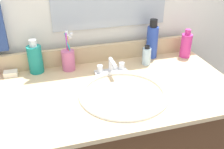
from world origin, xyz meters
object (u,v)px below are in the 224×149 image
at_px(bottle_mouthwash_teal, 35,59).
at_px(bottle_soap_pink, 186,45).
at_px(bottle_gel_clear, 147,56).
at_px(soap_bar, 11,73).
at_px(bottle_shampoo_blue, 152,41).
at_px(faucet, 111,68).
at_px(cup_pink, 68,59).

distance_m(bottle_mouthwash_teal, bottle_soap_pink, 0.80).
xyz_separation_m(bottle_gel_clear, soap_bar, (-0.68, 0.06, -0.04)).
bearing_deg(bottle_soap_pink, bottle_shampoo_blue, 165.55).
xyz_separation_m(faucet, bottle_shampoo_blue, (0.26, 0.12, 0.07)).
bearing_deg(cup_pink, faucet, -27.45).
bearing_deg(bottle_mouthwash_teal, soap_bar, -176.87).
distance_m(bottle_mouthwash_teal, cup_pink, 0.16).
height_order(bottle_gel_clear, soap_bar, bottle_gel_clear).
distance_m(bottle_shampoo_blue, bottle_gel_clear, 0.11).
bearing_deg(soap_bar, faucet, -13.03).
xyz_separation_m(faucet, bottle_mouthwash_teal, (-0.35, 0.12, 0.04)).
relative_size(bottle_mouthwash_teal, cup_pink, 0.86).
xyz_separation_m(bottle_soap_pink, cup_pink, (-0.64, 0.02, -0.01)).
relative_size(bottle_gel_clear, bottle_soap_pink, 0.66).
relative_size(bottle_soap_pink, cup_pink, 0.80).
height_order(bottle_mouthwash_teal, cup_pink, cup_pink).
relative_size(bottle_mouthwash_teal, bottle_gel_clear, 1.65).
bearing_deg(bottle_mouthwash_teal, bottle_soap_pink, -2.78).
relative_size(faucet, bottle_shampoo_blue, 0.75).
bearing_deg(bottle_mouthwash_teal, bottle_gel_clear, -6.88).
bearing_deg(soap_bar, bottle_gel_clear, -5.08).
bearing_deg(bottle_soap_pink, faucet, -170.15).
bearing_deg(soap_bar, bottle_shampoo_blue, 1.15).
relative_size(faucet, bottle_gel_clear, 1.55).
relative_size(bottle_mouthwash_teal, bottle_soap_pink, 1.08).
bearing_deg(faucet, bottle_soap_pink, 9.85).
height_order(bottle_soap_pink, cup_pink, cup_pink).
xyz_separation_m(bottle_shampoo_blue, bottle_soap_pink, (0.18, -0.05, -0.03)).
height_order(faucet, cup_pink, cup_pink).
height_order(bottle_shampoo_blue, bottle_soap_pink, bottle_shampoo_blue).
distance_m(bottle_soap_pink, soap_bar, 0.92).
xyz_separation_m(bottle_mouthwash_teal, soap_bar, (-0.12, -0.01, -0.06)).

